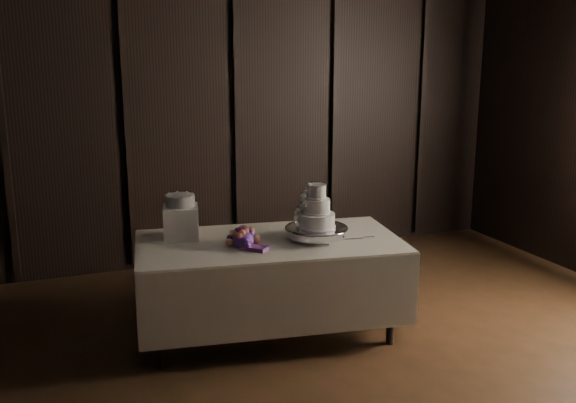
{
  "coord_description": "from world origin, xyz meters",
  "views": [
    {
      "loc": [
        -1.89,
        -2.83,
        2.16
      ],
      "look_at": [
        -0.19,
        1.56,
        1.05
      ],
      "focal_mm": 40.0,
      "sensor_mm": 36.0,
      "label": 1
    }
  ],
  "objects_px": {
    "cake_stand": "(316,233)",
    "display_table": "(270,283)",
    "wedding_cake": "(314,211)",
    "bouquet": "(243,238)",
    "box_pedestal": "(181,222)",
    "small_cake": "(180,201)"
  },
  "relations": [
    {
      "from": "cake_stand",
      "to": "display_table",
      "type": "bearing_deg",
      "value": 165.04
    },
    {
      "from": "wedding_cake",
      "to": "bouquet",
      "type": "bearing_deg",
      "value": -175.71
    },
    {
      "from": "display_table",
      "to": "box_pedestal",
      "type": "bearing_deg",
      "value": 161.87
    },
    {
      "from": "wedding_cake",
      "to": "box_pedestal",
      "type": "distance_m",
      "value": 1.02
    },
    {
      "from": "display_table",
      "to": "small_cake",
      "type": "bearing_deg",
      "value": 161.87
    },
    {
      "from": "bouquet",
      "to": "small_cake",
      "type": "height_order",
      "value": "small_cake"
    },
    {
      "from": "box_pedestal",
      "to": "cake_stand",
      "type": "bearing_deg",
      "value": -22.7
    },
    {
      "from": "cake_stand",
      "to": "box_pedestal",
      "type": "distance_m",
      "value": 1.04
    },
    {
      "from": "display_table",
      "to": "bouquet",
      "type": "relative_size",
      "value": 5.43
    },
    {
      "from": "box_pedestal",
      "to": "bouquet",
      "type": "bearing_deg",
      "value": -45.01
    },
    {
      "from": "wedding_cake",
      "to": "small_cake",
      "type": "bearing_deg",
      "value": 163.95
    },
    {
      "from": "box_pedestal",
      "to": "display_table",
      "type": "bearing_deg",
      "value": -26.76
    },
    {
      "from": "cake_stand",
      "to": "small_cake",
      "type": "height_order",
      "value": "small_cake"
    },
    {
      "from": "display_table",
      "to": "small_cake",
      "type": "height_order",
      "value": "small_cake"
    },
    {
      "from": "small_cake",
      "to": "box_pedestal",
      "type": "bearing_deg",
      "value": 0.0
    },
    {
      "from": "wedding_cake",
      "to": "box_pedestal",
      "type": "xyz_separation_m",
      "value": [
        -0.93,
        0.41,
        -0.1
      ]
    },
    {
      "from": "wedding_cake",
      "to": "bouquet",
      "type": "distance_m",
      "value": 0.58
    },
    {
      "from": "bouquet",
      "to": "box_pedestal",
      "type": "relative_size",
      "value": 1.5
    },
    {
      "from": "cake_stand",
      "to": "bouquet",
      "type": "height_order",
      "value": "bouquet"
    },
    {
      "from": "wedding_cake",
      "to": "box_pedestal",
      "type": "bearing_deg",
      "value": 163.95
    },
    {
      "from": "bouquet",
      "to": "box_pedestal",
      "type": "xyz_separation_m",
      "value": [
        -0.38,
        0.38,
        0.06
      ]
    },
    {
      "from": "display_table",
      "to": "cake_stand",
      "type": "height_order",
      "value": "cake_stand"
    }
  ]
}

